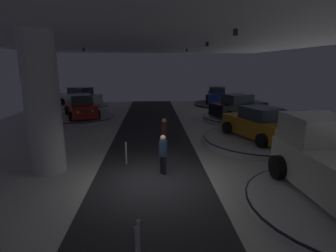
% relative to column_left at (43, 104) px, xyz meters
% --- Properties ---
extents(ground, '(24.00, 44.00, 0.06)m').
position_rel_column_left_xyz_m(ground, '(4.17, -1.34, -2.77)').
color(ground, silver).
extents(ceiling_with_spotlights, '(24.00, 44.00, 0.39)m').
position_rel_column_left_xyz_m(ceiling_with_spotlights, '(4.17, -1.34, 2.80)').
color(ceiling_with_spotlights, silver).
extents(column_left, '(1.33, 1.33, 5.50)m').
position_rel_column_left_xyz_m(column_left, '(0.00, 0.00, 0.00)').
color(column_left, silver).
rests_on(column_left, ground).
extents(display_platform_deep_left, '(5.34, 5.34, 0.37)m').
position_rel_column_left_xyz_m(display_platform_deep_left, '(-2.82, 15.83, -2.55)').
color(display_platform_deep_left, silver).
rests_on(display_platform_deep_left, ground).
extents(display_car_deep_left, '(4.54, 3.69, 1.71)m').
position_rel_column_left_xyz_m(display_car_deep_left, '(-2.79, 15.82, -1.62)').
color(display_car_deep_left, silver).
rests_on(display_car_deep_left, display_platform_deep_left).
extents(display_platform_far_left, '(4.92, 4.92, 0.25)m').
position_rel_column_left_xyz_m(display_platform_far_left, '(-1.27, 10.29, -2.61)').
color(display_platform_far_left, '#B7B7BC').
rests_on(display_platform_far_left, ground).
extents(display_car_far_left, '(3.38, 4.57, 1.71)m').
position_rel_column_left_xyz_m(display_car_far_left, '(-1.28, 10.32, -1.73)').
color(display_car_far_left, maroon).
rests_on(display_car_far_left, display_platform_far_left).
extents(display_platform_far_right, '(5.36, 5.36, 0.34)m').
position_rel_column_left_xyz_m(display_platform_far_right, '(10.82, 9.19, -2.56)').
color(display_platform_far_right, '#B7B7BC').
rests_on(display_platform_far_right, ground).
extents(display_car_far_right, '(4.57, 3.33, 1.71)m').
position_rel_column_left_xyz_m(display_car_far_right, '(10.79, 9.18, -1.64)').
color(display_car_far_right, black).
rests_on(display_car_far_right, display_platform_far_right).
extents(display_platform_deep_right, '(4.66, 4.66, 0.31)m').
position_rel_column_left_xyz_m(display_platform_deep_right, '(10.98, 16.84, -2.58)').
color(display_platform_deep_right, '#333338').
rests_on(display_platform_deep_right, ground).
extents(display_car_deep_right, '(2.86, 4.47, 1.71)m').
position_rel_column_left_xyz_m(display_car_deep_right, '(10.97, 16.81, -1.67)').
color(display_car_deep_right, navy).
rests_on(display_car_deep_right, display_platform_deep_right).
extents(display_platform_mid_right, '(5.82, 5.82, 0.36)m').
position_rel_column_left_xyz_m(display_platform_mid_right, '(9.92, 3.07, -2.55)').
color(display_platform_mid_right, '#B7B7BC').
rests_on(display_platform_mid_right, ground).
extents(display_car_mid_right, '(3.23, 4.55, 1.71)m').
position_rel_column_left_xyz_m(display_car_mid_right, '(9.93, 3.04, -1.63)').
color(display_car_mid_right, '#B77519').
rests_on(display_car_mid_right, display_platform_mid_right).
extents(visitor_walking_near, '(0.32, 0.32, 1.59)m').
position_rel_column_left_xyz_m(visitor_walking_near, '(4.82, 2.62, -1.84)').
color(visitor_walking_near, black).
rests_on(visitor_walking_near, ground).
extents(visitor_walking_far, '(0.32, 0.32, 1.59)m').
position_rel_column_left_xyz_m(visitor_walking_far, '(4.63, -0.63, -1.84)').
color(visitor_walking_far, black).
rests_on(visitor_walking_far, ground).
extents(stanchion_a, '(0.28, 0.28, 1.01)m').
position_rel_column_left_xyz_m(stanchion_a, '(3.90, -5.34, -2.38)').
color(stanchion_a, '#333338').
rests_on(stanchion_a, ground).
extents(stanchion_b, '(0.28, 0.28, 1.01)m').
position_rel_column_left_xyz_m(stanchion_b, '(3.08, 0.51, -2.38)').
color(stanchion_b, '#333338').
rests_on(stanchion_b, ground).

